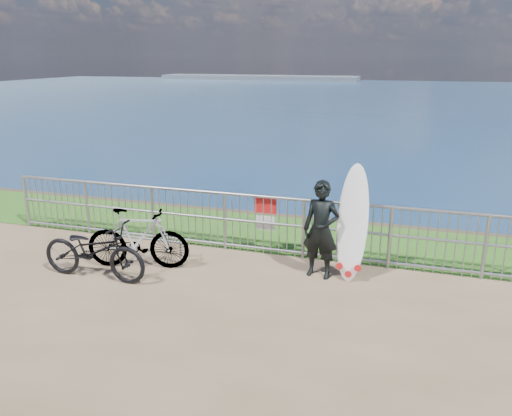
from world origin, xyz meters
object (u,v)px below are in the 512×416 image
(bicycle_near, at_px, (94,250))
(bicycle_far, at_px, (138,239))
(surfboard, at_px, (352,227))
(surfer, at_px, (321,230))

(bicycle_near, xyz_separation_m, bicycle_far, (0.46, 0.60, 0.04))
(surfboard, bearing_deg, bicycle_far, -169.50)
(surfer, xyz_separation_m, bicycle_far, (-3.05, -0.57, -0.28))
(bicycle_near, bearing_deg, bicycle_far, -37.14)
(surfer, height_order, bicycle_near, surfer)
(surfer, bearing_deg, bicycle_far, -161.27)
(surfboard, relative_size, bicycle_far, 1.08)
(surfboard, bearing_deg, bicycle_near, -162.52)
(surfer, distance_m, surfboard, 0.50)
(surfer, height_order, bicycle_far, surfer)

